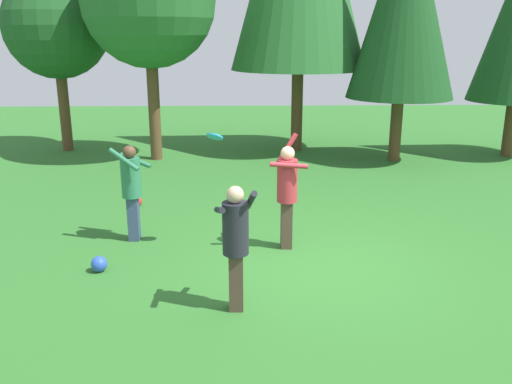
{
  "coord_description": "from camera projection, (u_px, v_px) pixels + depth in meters",
  "views": [
    {
      "loc": [
        -1.21,
        -7.81,
        3.53
      ],
      "look_at": [
        -0.97,
        0.67,
        1.05
      ],
      "focal_mm": 37.96,
      "sensor_mm": 36.0,
      "label": 1
    }
  ],
  "objects": [
    {
      "name": "ball_red",
      "position": [
        137.0,
        201.0,
        11.5
      ],
      "size": [
        0.22,
        0.22,
        0.22
      ],
      "primitive_type": "sphere",
      "color": "red",
      "rests_on": "ground_plane"
    },
    {
      "name": "person_thrower",
      "position": [
        287.0,
        188.0,
        9.02
      ],
      "size": [
        0.62,
        0.49,
        1.96
      ],
      "rotation": [
        0.0,
        0.0,
        -3.11
      ],
      "color": "#4C382D",
      "rests_on": "ground_plane"
    },
    {
      "name": "ground_plane",
      "position": [
        319.0,
        267.0,
        8.52
      ],
      "size": [
        40.0,
        40.0,
        0.0
      ],
      "primitive_type": "plane",
      "color": "#2D6B28"
    },
    {
      "name": "person_catcher",
      "position": [
        131.0,
        185.0,
        9.38
      ],
      "size": [
        0.68,
        0.63,
        1.71
      ],
      "rotation": [
        0.0,
        0.0,
        -0.31
      ],
      "color": "#38476B",
      "rests_on": "ground_plane"
    },
    {
      "name": "tree_right",
      "position": [
        405.0,
        0.0,
        14.51
      ],
      "size": [
        2.95,
        2.95,
        7.06
      ],
      "color": "brown",
      "rests_on": "ground_plane"
    },
    {
      "name": "frisbee",
      "position": [
        215.0,
        137.0,
        8.71
      ],
      "size": [
        0.35,
        0.34,
        0.16
      ],
      "color": "#2393D1"
    },
    {
      "name": "ball_blue",
      "position": [
        99.0,
        264.0,
        8.34
      ],
      "size": [
        0.25,
        0.25,
        0.25
      ],
      "primitive_type": "sphere",
      "color": "blue",
      "rests_on": "ground_plane"
    },
    {
      "name": "person_bystander",
      "position": [
        236.0,
        238.0,
        6.95
      ],
      "size": [
        0.56,
        0.63,
        1.7
      ],
      "rotation": [
        0.0,
        0.0,
        1.73
      ],
      "color": "#4C382D",
      "rests_on": "ground_plane"
    },
    {
      "name": "tree_far_left",
      "position": [
        56.0,
        26.0,
        16.06
      ],
      "size": [
        3.12,
        3.12,
        5.32
      ],
      "color": "brown",
      "rests_on": "ground_plane"
    },
    {
      "name": "tree_left",
      "position": [
        149.0,
        1.0,
        14.66
      ],
      "size": [
        3.65,
        3.65,
        6.24
      ],
      "color": "brown",
      "rests_on": "ground_plane"
    }
  ]
}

